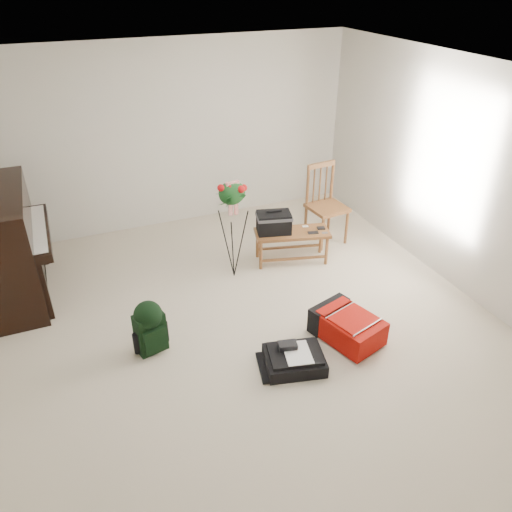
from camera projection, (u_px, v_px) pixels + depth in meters
name	position (u px, v px, depth m)	size (l,w,h in m)	color
floor	(252.00, 328.00, 5.19)	(5.00, 5.50, 0.01)	beige
ceiling	(251.00, 78.00, 3.91)	(5.00, 5.50, 0.01)	white
wall_back	(175.00, 136.00, 6.73)	(5.00, 0.04, 2.50)	beige
wall_right	(466.00, 181.00, 5.38)	(0.04, 5.50, 2.50)	beige
piano	(11.00, 248.00, 5.43)	(0.71, 1.50, 1.25)	black
bench	(280.00, 227.00, 6.07)	(0.98, 0.59, 0.71)	brown
dining_chair	(326.00, 205.00, 6.59)	(0.50, 0.50, 1.05)	brown
red_suitcase	(345.00, 324.00, 5.01)	(0.62, 0.78, 0.29)	#BC0E08
black_duffel	(294.00, 359.00, 4.67)	(0.63, 0.55, 0.23)	black
green_backpack	(149.00, 325.00, 4.75)	(0.31, 0.29, 0.56)	black
flower_stand	(233.00, 231.00, 5.75)	(0.43, 0.43, 1.26)	black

